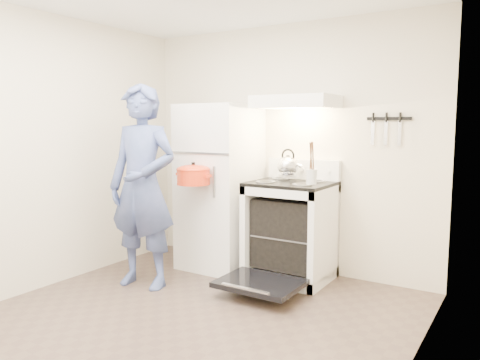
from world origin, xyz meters
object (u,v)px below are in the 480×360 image
at_px(stove_body, 290,232).
at_px(person, 143,187).
at_px(dutch_oven, 193,177).
at_px(refrigerator, 220,187).
at_px(tea_kettle, 288,165).

relative_size(stove_body, person, 0.49).
height_order(stove_body, dutch_oven, dutch_oven).
distance_m(refrigerator, dutch_oven, 0.50).
xyz_separation_m(stove_body, tea_kettle, (-0.08, 0.09, 0.64)).
height_order(tea_kettle, dutch_oven, tea_kettle).
bearing_deg(dutch_oven, tea_kettle, 39.90).
xyz_separation_m(stove_body, person, (-1.07, -0.90, 0.47)).
bearing_deg(refrigerator, dutch_oven, -87.06).
height_order(refrigerator, stove_body, refrigerator).
relative_size(stove_body, tea_kettle, 2.97).
height_order(stove_body, tea_kettle, tea_kettle).
relative_size(refrigerator, person, 0.91).
bearing_deg(stove_body, tea_kettle, 132.63).
xyz_separation_m(refrigerator, person, (-0.26, -0.87, 0.08)).
bearing_deg(tea_kettle, dutch_oven, -140.10).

